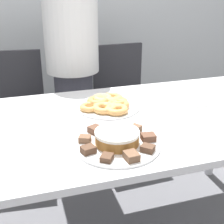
{
  "coord_description": "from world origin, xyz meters",
  "views": [
    {
      "loc": [
        -0.41,
        -1.26,
        1.33
      ],
      "look_at": [
        -0.03,
        -0.05,
        0.79
      ],
      "focal_mm": 50.0,
      "sensor_mm": 36.0,
      "label": 1
    }
  ],
  "objects": [
    {
      "name": "donut_4",
      "position": [
        -0.1,
        0.13,
        0.75
      ],
      "size": [
        0.1,
        0.1,
        0.03
      ],
      "color": "tan",
      "rests_on": "plate_donuts"
    },
    {
      "name": "lamington_1",
      "position": [
        -0.04,
        -0.12,
        0.75
      ],
      "size": [
        0.05,
        0.06,
        0.02
      ],
      "rotation": [
        0.0,
        0.0,
        1.32
      ],
      "color": "brown",
      "rests_on": "plate_cake"
    },
    {
      "name": "donut_1",
      "position": [
        0.04,
        0.21,
        0.75
      ],
      "size": [
        0.12,
        0.12,
        0.03
      ],
      "color": "tan",
      "rests_on": "plate_donuts"
    },
    {
      "name": "donut_2",
      "position": [
        -0.01,
        0.21,
        0.75
      ],
      "size": [
        0.11,
        0.11,
        0.04
      ],
      "color": "#E5AD66",
      "rests_on": "plate_donuts"
    },
    {
      "name": "lamington_6",
      "position": [
        -0.06,
        -0.37,
        0.75
      ],
      "size": [
        0.05,
        0.06,
        0.03
      ],
      "rotation": [
        0.0,
        0.0,
        4.81
      ],
      "color": "brown",
      "rests_on": "plate_cake"
    },
    {
      "name": "donut_7",
      "position": [
        0.05,
        0.12,
        0.75
      ],
      "size": [
        0.12,
        0.12,
        0.03
      ],
      "color": "#D18E4C",
      "rests_on": "plate_donuts"
    },
    {
      "name": "office_chair_left",
      "position": [
        -0.46,
        0.86,
        0.41
      ],
      "size": [
        0.49,
        0.49,
        0.88
      ],
      "rotation": [
        0.0,
        0.0,
        -0.11
      ],
      "color": "black",
      "rests_on": "ground_plane"
    },
    {
      "name": "table",
      "position": [
        0.0,
        0.0,
        0.65
      ],
      "size": [
        1.84,
        0.91,
        0.73
      ],
      "color": "silver",
      "rests_on": "ground_plane"
    },
    {
      "name": "lamington_3",
      "position": [
        -0.19,
        -0.19,
        0.75
      ],
      "size": [
        0.06,
        0.05,
        0.02
      ],
      "rotation": [
        0.0,
        0.0,
        2.71
      ],
      "color": "brown",
      "rests_on": "plate_cake"
    },
    {
      "name": "lamington_7",
      "position": [
        0.02,
        -0.33,
        0.75
      ],
      "size": [
        0.06,
        0.06,
        0.02
      ],
      "rotation": [
        0.0,
        0.0,
        5.5
      ],
      "color": "#513828",
      "rests_on": "plate_cake"
    },
    {
      "name": "napkin",
      "position": [
        0.49,
        0.07,
        0.73
      ],
      "size": [
        0.15,
        0.12,
        0.01
      ],
      "color": "white",
      "rests_on": "table"
    },
    {
      "name": "donut_3",
      "position": [
        -0.04,
        0.18,
        0.76
      ],
      "size": [
        0.11,
        0.11,
        0.04
      ],
      "color": "#C68447",
      "rests_on": "plate_donuts"
    },
    {
      "name": "office_chair_right",
      "position": [
        0.34,
        0.86,
        0.41
      ],
      "size": [
        0.45,
        0.45,
        0.88
      ],
      "rotation": [
        0.0,
        0.0,
        0.03
      ],
      "color": "black",
      "rests_on": "ground_plane"
    },
    {
      "name": "lamington_5",
      "position": [
        -0.15,
        -0.35,
        0.75
      ],
      "size": [
        0.06,
        0.06,
        0.02
      ],
      "rotation": [
        0.0,
        0.0,
        4.11
      ],
      "color": "#513828",
      "rests_on": "plate_cake"
    },
    {
      "name": "plate_cake",
      "position": [
        -0.07,
        -0.24,
        0.73
      ],
      "size": [
        0.34,
        0.34,
        0.01
      ],
      "color": "white",
      "rests_on": "table"
    },
    {
      "name": "person_standing",
      "position": [
        -0.06,
        0.75,
        0.82
      ],
      "size": [
        0.35,
        0.35,
        1.56
      ],
      "color": "#383842",
      "rests_on": "ground_plane"
    },
    {
      "name": "donut_8",
      "position": [
        0.06,
        0.16,
        0.75
      ],
      "size": [
        0.1,
        0.1,
        0.03
      ],
      "color": "#D18E4C",
      "rests_on": "plate_donuts"
    },
    {
      "name": "donut_5",
      "position": [
        -0.03,
        0.09,
        0.75
      ],
      "size": [
        0.12,
        0.12,
        0.03
      ],
      "color": "tan",
      "rests_on": "plate_donuts"
    },
    {
      "name": "donut_0",
      "position": [
        0.01,
        0.15,
        0.75
      ],
      "size": [
        0.1,
        0.1,
        0.03
      ],
      "color": "tan",
      "rests_on": "plate_donuts"
    },
    {
      "name": "lamington_0",
      "position": [
        0.03,
        -0.17,
        0.75
      ],
      "size": [
        0.06,
        0.06,
        0.03
      ],
      "rotation": [
        0.0,
        0.0,
        0.62
      ],
      "color": "brown",
      "rests_on": "plate_cake"
    },
    {
      "name": "lamington_2",
      "position": [
        -0.13,
        -0.13,
        0.75
      ],
      "size": [
        0.07,
        0.07,
        0.03
      ],
      "rotation": [
        0.0,
        0.0,
        2.01
      ],
      "color": "brown",
      "rests_on": "plate_cake"
    },
    {
      "name": "lamington_8",
      "position": [
        0.05,
        -0.25,
        0.75
      ],
      "size": [
        0.06,
        0.05,
        0.03
      ],
      "rotation": [
        0.0,
        0.0,
        6.2
      ],
      "color": "brown",
      "rests_on": "plate_cake"
    },
    {
      "name": "plate_donuts",
      "position": [
        0.01,
        0.15,
        0.73
      ],
      "size": [
        0.32,
        0.32,
        0.01
      ],
      "color": "white",
      "rests_on": "table"
    },
    {
      "name": "lamington_4",
      "position": [
        -0.2,
        -0.28,
        0.75
      ],
      "size": [
        0.06,
        0.05,
        0.03
      ],
      "rotation": [
        0.0,
        0.0,
        3.41
      ],
      "color": "#513828",
      "rests_on": "plate_cake"
    },
    {
      "name": "frosted_cake",
      "position": [
        -0.07,
        -0.24,
        0.76
      ],
      "size": [
        0.17,
        0.17,
        0.05
      ],
      "color": "#9E662D",
      "rests_on": "plate_cake"
    },
    {
      "name": "donut_6",
      "position": [
        0.02,
        0.05,
        0.75
      ],
      "size": [
        0.11,
        0.11,
        0.03
      ],
      "color": "tan",
      "rests_on": "plate_donuts"
    }
  ]
}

